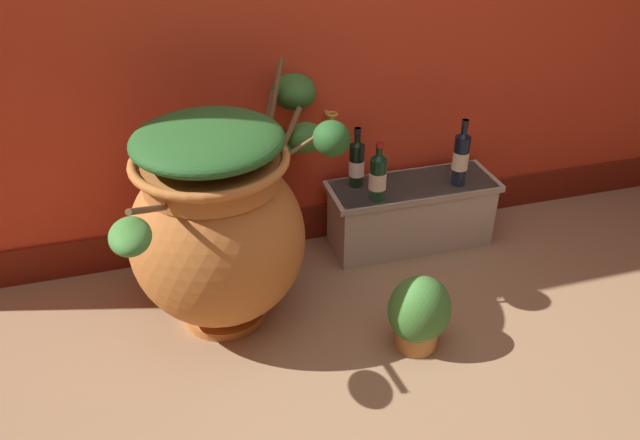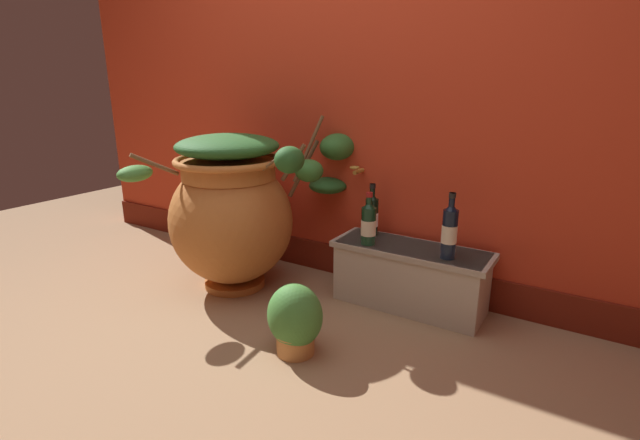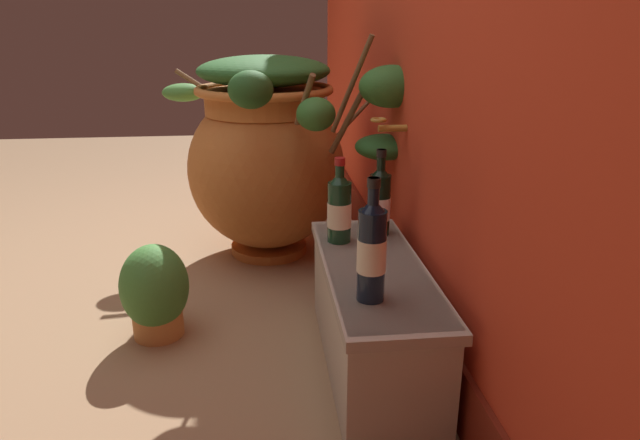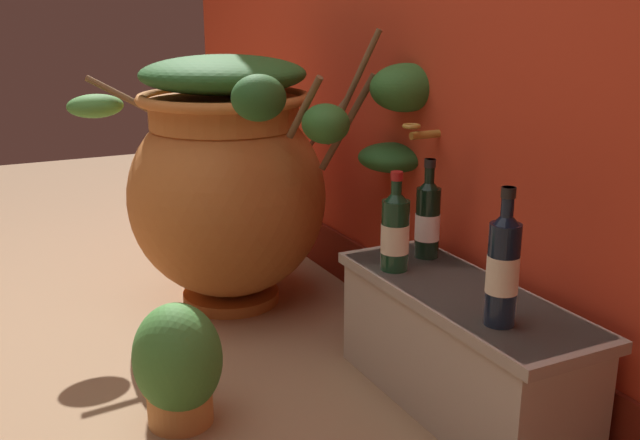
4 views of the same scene
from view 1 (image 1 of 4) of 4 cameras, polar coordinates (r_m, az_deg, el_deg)
name	(u,v)px [view 1 (image 1 of 4)]	position (r m, az deg, el deg)	size (l,w,h in m)	color
ground_plane	(388,395)	(2.43, 6.20, -15.57)	(7.00, 7.00, 0.00)	#9E7A56
terracotta_urn	(219,219)	(2.51, -9.17, 0.10)	(0.90, 1.23, 0.99)	#C17033
stone_ledge	(411,211)	(3.12, 8.29, 0.80)	(0.83, 0.30, 0.34)	beige
wine_bottle_left	(461,156)	(3.02, 12.74, 5.69)	(0.08, 0.08, 0.33)	black
wine_bottle_middle	(357,162)	(2.95, 3.37, 5.34)	(0.07, 0.07, 0.29)	black
wine_bottle_right	(378,175)	(2.85, 5.31, 4.12)	(0.08, 0.08, 0.28)	black
potted_shrub	(419,314)	(2.53, 9.01, -8.48)	(0.25, 0.23, 0.33)	#D68E4C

